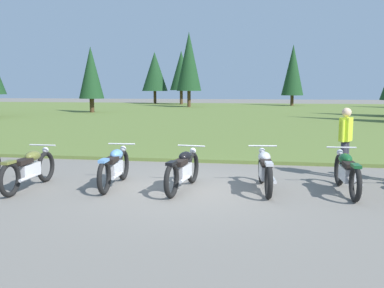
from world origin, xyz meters
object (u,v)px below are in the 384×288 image
at_px(motorcycle_silver, 265,170).
at_px(rider_in_hivis_vest, 345,138).
at_px(motorcycle_british_green, 347,172).
at_px(motorcycle_black, 183,169).
at_px(motorcycle_olive, 29,168).
at_px(motorcycle_sky_blue, 115,167).

relative_size(motorcycle_silver, rider_in_hivis_vest, 1.26).
bearing_deg(motorcycle_british_green, motorcycle_black, -175.28).
bearing_deg(motorcycle_olive, motorcycle_sky_blue, 16.06).
bearing_deg(rider_in_hivis_vest, motorcycle_olive, -161.43).
bearing_deg(motorcycle_olive, rider_in_hivis_vest, 18.57).
height_order(motorcycle_silver, motorcycle_british_green, same).
height_order(motorcycle_black, rider_in_hivis_vest, rider_in_hivis_vest).
xyz_separation_m(motorcycle_olive, motorcycle_british_green, (6.58, 0.71, 0.00)).
relative_size(motorcycle_black, motorcycle_british_green, 1.00).
distance_m(motorcycle_black, motorcycle_british_green, 3.35).
bearing_deg(rider_in_hivis_vest, motorcycle_british_green, -98.32).
distance_m(motorcycle_black, motorcycle_silver, 1.71).
xyz_separation_m(motorcycle_silver, motorcycle_british_green, (1.64, 0.03, 0.00)).
bearing_deg(motorcycle_black, motorcycle_british_green, 4.72).
bearing_deg(motorcycle_black, rider_in_hivis_vest, 27.48).
distance_m(motorcycle_silver, motorcycle_british_green, 1.64).
distance_m(motorcycle_olive, rider_in_hivis_vest, 7.21).
bearing_deg(motorcycle_silver, rider_in_hivis_vest, 40.75).
distance_m(motorcycle_silver, rider_in_hivis_vest, 2.53).
xyz_separation_m(motorcycle_olive, motorcycle_black, (3.24, 0.43, 0.00)).
distance_m(motorcycle_sky_blue, motorcycle_black, 1.53).
height_order(motorcycle_black, motorcycle_silver, same).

